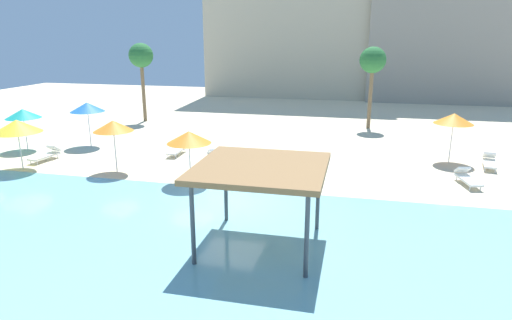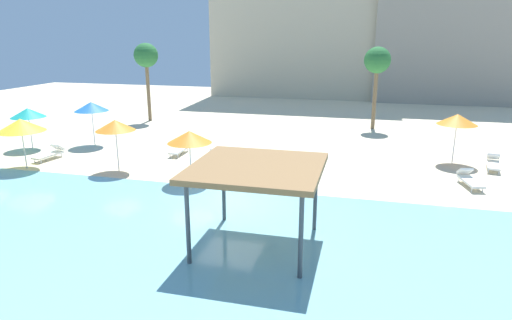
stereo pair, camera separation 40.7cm
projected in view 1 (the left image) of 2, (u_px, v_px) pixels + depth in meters
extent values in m
plane|color=beige|center=(231.00, 201.00, 18.52)|extent=(80.00, 80.00, 0.00)
cube|color=#7AB7C1|center=(183.00, 261.00, 13.59)|extent=(44.00, 13.50, 0.04)
cylinder|color=#42474C|center=(226.00, 188.00, 16.22)|extent=(0.14, 0.14, 2.62)
cylinder|color=#42474C|center=(318.00, 195.00, 15.49)|extent=(0.14, 0.14, 2.62)
cylinder|color=#42474C|center=(193.00, 225.00, 13.04)|extent=(0.14, 0.14, 2.62)
cylinder|color=#42474C|center=(307.00, 237.00, 12.31)|extent=(0.14, 0.14, 2.62)
cube|color=olive|center=(261.00, 168.00, 13.88)|extent=(4.09, 4.09, 0.18)
cylinder|color=silver|center=(451.00, 143.00, 23.96)|extent=(0.06, 0.06, 2.15)
cone|color=orange|center=(454.00, 119.00, 23.59)|extent=(2.07, 2.07, 0.57)
cylinder|color=silver|center=(21.00, 151.00, 22.68)|extent=(0.06, 0.06, 1.97)
cone|color=yellow|center=(17.00, 126.00, 22.32)|extent=(2.39, 2.39, 0.66)
cylinder|color=silver|center=(89.00, 129.00, 27.53)|extent=(0.06, 0.06, 2.18)
cone|color=blue|center=(87.00, 107.00, 27.16)|extent=(2.08, 2.08, 0.57)
cylinder|color=silver|center=(115.00, 152.00, 22.29)|extent=(0.06, 0.06, 2.12)
cone|color=orange|center=(113.00, 126.00, 21.93)|extent=(1.98, 1.98, 0.54)
cylinder|color=silver|center=(26.00, 134.00, 26.68)|extent=(0.06, 0.06, 1.94)
cone|color=teal|center=(23.00, 114.00, 26.33)|extent=(2.04, 2.04, 0.56)
cylinder|color=silver|center=(190.00, 163.00, 20.60)|extent=(0.06, 0.06, 1.93)
cone|color=orange|center=(189.00, 137.00, 20.26)|extent=(2.06, 2.06, 0.57)
cylinder|color=white|center=(495.00, 171.00, 22.33)|extent=(0.05, 0.05, 0.22)
cylinder|color=white|center=(485.00, 170.00, 22.52)|extent=(0.05, 0.05, 0.22)
cylinder|color=white|center=(493.00, 163.00, 23.60)|extent=(0.05, 0.05, 0.22)
cylinder|color=white|center=(483.00, 162.00, 23.79)|extent=(0.05, 0.05, 0.22)
cube|color=white|center=(490.00, 164.00, 23.02)|extent=(0.92, 1.88, 0.10)
cube|color=white|center=(489.00, 155.00, 23.60)|extent=(0.68, 0.61, 0.40)
cylinder|color=white|center=(176.00, 157.00, 24.94)|extent=(0.05, 0.05, 0.22)
cylinder|color=white|center=(168.00, 156.00, 25.04)|extent=(0.05, 0.05, 0.22)
cylinder|color=white|center=(185.00, 150.00, 26.29)|extent=(0.05, 0.05, 0.22)
cylinder|color=white|center=(177.00, 150.00, 26.39)|extent=(0.05, 0.05, 0.22)
cube|color=white|center=(176.00, 150.00, 25.62)|extent=(0.63, 1.81, 0.10)
cube|color=white|center=(181.00, 143.00, 26.24)|extent=(0.61, 0.52, 0.40)
cylinder|color=white|center=(481.00, 188.00, 19.75)|extent=(0.05, 0.05, 0.22)
cylinder|color=white|center=(470.00, 188.00, 19.76)|extent=(0.05, 0.05, 0.22)
cylinder|color=white|center=(467.00, 178.00, 21.14)|extent=(0.05, 0.05, 0.22)
cylinder|color=white|center=(456.00, 178.00, 21.15)|extent=(0.05, 0.05, 0.22)
cube|color=white|center=(469.00, 180.00, 20.41)|extent=(0.96, 1.88, 0.10)
cube|color=white|center=(462.00, 170.00, 21.05)|extent=(0.69, 0.62, 0.40)
cylinder|color=white|center=(225.00, 166.00, 23.20)|extent=(0.05, 0.05, 0.22)
cylinder|color=white|center=(217.00, 167.00, 23.03)|extent=(0.05, 0.05, 0.22)
cylinder|color=white|center=(217.00, 159.00, 24.49)|extent=(0.05, 0.05, 0.22)
cylinder|color=white|center=(209.00, 160.00, 24.32)|extent=(0.05, 0.05, 0.22)
cube|color=white|center=(217.00, 160.00, 23.72)|extent=(1.52, 1.82, 0.10)
cube|color=white|center=(213.00, 152.00, 24.31)|extent=(0.78, 0.76, 0.40)
cylinder|color=white|center=(37.00, 163.00, 23.72)|extent=(0.05, 0.05, 0.22)
cylinder|color=white|center=(31.00, 162.00, 23.89)|extent=(0.05, 0.05, 0.22)
cylinder|color=white|center=(58.00, 156.00, 25.02)|extent=(0.05, 0.05, 0.22)
cylinder|color=white|center=(51.00, 155.00, 25.18)|extent=(0.05, 0.05, 0.22)
cube|color=white|center=(44.00, 156.00, 24.41)|extent=(0.84, 1.86, 0.10)
cube|color=white|center=(54.00, 148.00, 25.00)|extent=(0.66, 0.58, 0.40)
cylinder|color=brown|center=(143.00, 91.00, 35.22)|extent=(0.28, 0.28, 4.88)
sphere|color=#286B33|center=(141.00, 55.00, 34.46)|extent=(1.90, 1.90, 1.90)
cylinder|color=brown|center=(370.00, 97.00, 32.49)|extent=(0.28, 0.28, 4.68)
sphere|color=#286B33|center=(373.00, 60.00, 31.75)|extent=(1.90, 1.90, 1.90)
cube|color=#9E9384|center=(449.00, 13.00, 46.02)|extent=(16.14, 9.18, 18.06)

